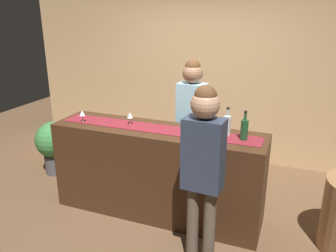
{
  "coord_description": "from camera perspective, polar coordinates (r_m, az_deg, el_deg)",
  "views": [
    {
      "loc": [
        1.39,
        -3.2,
        2.26
      ],
      "look_at": [
        0.13,
        0.0,
        1.09
      ],
      "focal_mm": 36.36,
      "sensor_mm": 36.0,
      "label": 1
    }
  ],
  "objects": [
    {
      "name": "bar_counter",
      "position": [
        3.9,
        -1.8,
        -7.68
      ],
      "size": [
        2.37,
        0.6,
        1.04
      ],
      "primitive_type": "cube",
      "color": "#3D2314",
      "rests_on": "ground"
    },
    {
      "name": "back_wall",
      "position": [
        5.35,
        6.24,
        10.03
      ],
      "size": [
        6.0,
        0.12,
        2.9
      ],
      "primitive_type": "cube",
      "color": "tan",
      "rests_on": "ground"
    },
    {
      "name": "ground_plane",
      "position": [
        4.16,
        -1.72,
        -14.08
      ],
      "size": [
        10.0,
        10.0,
        0.0
      ],
      "primitive_type": "plane",
      "color": "brown"
    },
    {
      "name": "wine_glass_near_customer",
      "position": [
        3.84,
        -6.41,
        1.76
      ],
      "size": [
        0.07,
        0.07,
        0.14
      ],
      "color": "silver",
      "rests_on": "bar_counter"
    },
    {
      "name": "wine_bottle_clear",
      "position": [
        3.52,
        9.88,
        0.14
      ],
      "size": [
        0.07,
        0.07,
        0.3
      ],
      "color": "#B2C6C1",
      "rests_on": "bar_counter"
    },
    {
      "name": "bartender",
      "position": [
        4.14,
        3.99,
        2.09
      ],
      "size": [
        0.36,
        0.24,
        1.72
      ],
      "rotation": [
        0.0,
        0.0,
        3.05
      ],
      "color": "#26262B",
      "rests_on": "ground"
    },
    {
      "name": "wine_bottle_green",
      "position": [
        3.43,
        12.68,
        -0.54
      ],
      "size": [
        0.07,
        0.07,
        0.3
      ],
      "color": "#194723",
      "rests_on": "bar_counter"
    },
    {
      "name": "customer_sipping",
      "position": [
        2.9,
        5.92,
        -5.77
      ],
      "size": [
        0.35,
        0.24,
        1.7
      ],
      "rotation": [
        0.0,
        0.0,
        -0.06
      ],
      "color": "brown",
      "rests_on": "ground"
    },
    {
      "name": "wine_glass_mid_counter",
      "position": [
        4.01,
        -14.19,
        2.07
      ],
      "size": [
        0.07,
        0.07,
        0.14
      ],
      "color": "silver",
      "rests_on": "bar_counter"
    },
    {
      "name": "counter_runner_cloth",
      "position": [
        3.7,
        -1.88,
        -0.45
      ],
      "size": [
        2.25,
        0.28,
        0.01
      ],
      "primitive_type": "cube",
      "color": "maroon",
      "rests_on": "bar_counter"
    },
    {
      "name": "wine_glass_far_end",
      "position": [
        3.61,
        3.38,
        0.73
      ],
      "size": [
        0.07,
        0.07,
        0.14
      ],
      "color": "silver",
      "rests_on": "bar_counter"
    },
    {
      "name": "potted_plant_tall",
      "position": [
        5.15,
        -18.52,
        -2.84
      ],
      "size": [
        0.52,
        0.52,
        0.77
      ],
      "color": "#4C4C51",
      "rests_on": "ground"
    }
  ]
}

